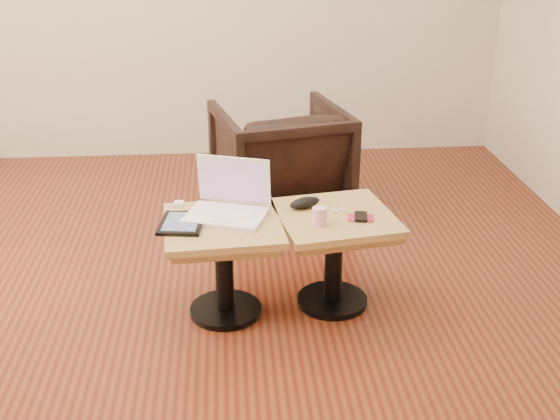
{
  "coord_description": "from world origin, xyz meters",
  "views": [
    {
      "loc": [
        0.23,
        -2.88,
        1.76
      ],
      "look_at": [
        0.45,
        -0.05,
        0.52
      ],
      "focal_mm": 45.0,
      "sensor_mm": 36.0,
      "label": 1
    }
  ],
  "objects": [
    {
      "name": "side_table_left",
      "position": [
        0.2,
        -0.05,
        0.35
      ],
      "size": [
        0.55,
        0.55,
        0.47
      ],
      "rotation": [
        0.0,
        0.0,
        0.08
      ],
      "color": "black",
      "rests_on": "ground"
    },
    {
      "name": "laptop",
      "position": [
        0.23,
        0.04,
        0.52
      ],
      "size": [
        0.41,
        0.36,
        0.25
      ],
      "rotation": [
        0.0,
        0.0,
        -0.33
      ],
      "color": "white",
      "rests_on": "side_table_left"
    },
    {
      "name": "room_shell",
      "position": [
        0.0,
        0.0,
        1.35
      ],
      "size": [
        4.52,
        4.52,
        2.71
      ],
      "color": "#4C1910",
      "rests_on": "ground"
    },
    {
      "name": "glasses_case",
      "position": [
        0.58,
        0.08,
        0.49
      ],
      "size": [
        0.17,
        0.13,
        0.05
      ],
      "primitive_type": "ellipsoid",
      "rotation": [
        0.0,
        0.0,
        0.46
      ],
      "color": "black",
      "rests_on": "side_table_right"
    },
    {
      "name": "side_table_right",
      "position": [
        0.71,
        -0.0,
        0.35
      ],
      "size": [
        0.59,
        0.59,
        0.47
      ],
      "rotation": [
        0.0,
        0.0,
        0.17
      ],
      "color": "black",
      "rests_on": "ground"
    },
    {
      "name": "armchair",
      "position": [
        0.54,
        1.1,
        0.34
      ],
      "size": [
        0.87,
        0.89,
        0.68
      ],
      "primitive_type": "imported",
      "rotation": [
        0.0,
        0.0,
        3.37
      ],
      "color": "black",
      "rests_on": "ground"
    },
    {
      "name": "earbuds_tangle",
      "position": [
        0.73,
        0.02,
        0.47
      ],
      "size": [
        0.07,
        0.05,
        0.01
      ],
      "color": "white",
      "rests_on": "side_table_right"
    },
    {
      "name": "charging_adapter",
      "position": [
        -0.0,
        0.14,
        0.48
      ],
      "size": [
        0.05,
        0.05,
        0.03
      ],
      "primitive_type": "cube",
      "rotation": [
        0.0,
        0.0,
        -0.11
      ],
      "color": "white",
      "rests_on": "side_table_left"
    },
    {
      "name": "tablet",
      "position": [
        0.02,
        -0.07,
        0.47
      ],
      "size": [
        0.22,
        0.26,
        0.02
      ],
      "rotation": [
        0.0,
        0.0,
        -0.13
      ],
      "color": "black",
      "rests_on": "side_table_left"
    },
    {
      "name": "striped_cup",
      "position": [
        0.62,
        -0.11,
        0.51
      ],
      "size": [
        0.07,
        0.07,
        0.08
      ],
      "primitive_type": "cylinder",
      "rotation": [
        0.0,
        0.0,
        -0.05
      ],
      "color": "#EB5B84",
      "rests_on": "side_table_right"
    },
    {
      "name": "phone_on_sleeve",
      "position": [
        0.82,
        -0.06,
        0.47
      ],
      "size": [
        0.13,
        0.11,
        0.01
      ],
      "rotation": [
        0.0,
        0.0,
        -0.17
      ],
      "color": "#A72832",
      "rests_on": "side_table_right"
    }
  ]
}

